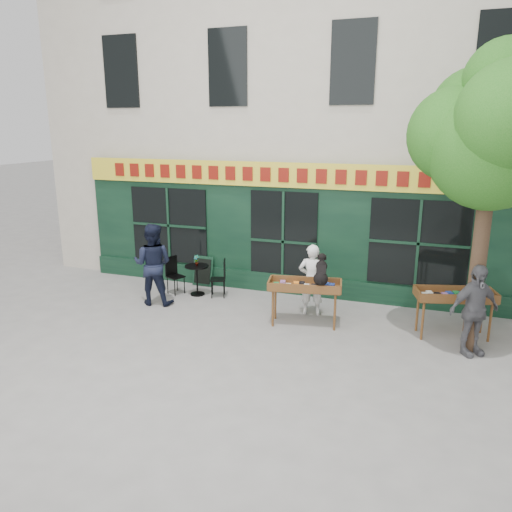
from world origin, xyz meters
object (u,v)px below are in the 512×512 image
object	(u,v)px
woman	(312,280)
man_left	(153,264)
bistro_table	(197,274)
dog	(321,269)
book_cart_center	(305,288)
book_cart_right	(455,298)
man_right	(474,310)

from	to	relation	value
woman	man_left	xyz separation A→B (m)	(-3.71, -0.56, 0.17)
woman	bistro_table	distance (m)	3.04
dog	woman	distance (m)	0.92
book_cart_center	book_cart_right	size ratio (longest dim) A/B	0.98
book_cart_right	book_cart_center	bearing A→B (deg)	172.42
book_cart_center	dog	bearing A→B (deg)	-18.06
woman	book_cart_right	size ratio (longest dim) A/B	1.01
woman	bistro_table	xyz separation A→B (m)	(-3.01, 0.34, -0.27)
man_left	dog	bearing A→B (deg)	167.99
man_right	man_left	size ratio (longest dim) A/B	0.89
book_cart_center	man_right	world-z (taller)	man_right
man_left	man_right	bearing A→B (deg)	166.27
woman	man_right	world-z (taller)	man_right
woman	man_left	world-z (taller)	man_left
book_cart_center	man_left	xyz separation A→B (m)	(-3.71, 0.09, 0.16)
book_cart_right	bistro_table	size ratio (longest dim) A/B	2.12
book_cart_center	man_right	distance (m)	3.30
book_cart_center	bistro_table	size ratio (longest dim) A/B	2.08
man_left	bistro_table	bearing A→B (deg)	-137.90
man_right	man_left	xyz separation A→B (m)	(-7.00, 0.45, 0.11)
dog	man_left	size ratio (longest dim) A/B	0.31
book_cart_right	man_right	world-z (taller)	man_right
woman	man_right	distance (m)	3.44
dog	man_left	world-z (taller)	man_left
dog	book_cart_right	distance (m)	2.71
man_right	bistro_table	size ratio (longest dim) A/B	2.29
man_right	bistro_table	world-z (taller)	man_right
dog	man_right	world-z (taller)	man_right
man_left	woman	bearing A→B (deg)	178.54
dog	bistro_table	xyz separation A→B (m)	(-3.36, 1.04, -0.75)
book_cart_center	man_right	size ratio (longest dim) A/B	0.91
book_cart_right	woman	bearing A→B (deg)	159.99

